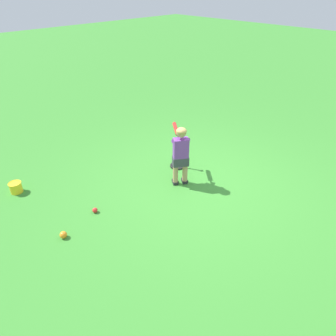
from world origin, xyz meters
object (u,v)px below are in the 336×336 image
child_batter (180,150)px  play_ball_center_lawn (95,210)px  toy_bucket (16,187)px  play_ball_behind_batter (63,235)px  batting_tee (177,162)px

child_batter → play_ball_center_lawn: bearing=77.1°
child_batter → toy_bucket: bearing=51.4°
child_batter → play_ball_behind_batter: (0.20, 2.16, -0.60)m
play_ball_behind_batter → batting_tee: batting_tee is taller
play_ball_center_lawn → batting_tee: size_ratio=0.13×
play_ball_behind_batter → toy_bucket: (1.55, 0.03, 0.05)m
play_ball_center_lawn → batting_tee: batting_tee is taller
child_batter → batting_tee: 0.77m
play_ball_center_lawn → toy_bucket: bearing=25.0°
play_ball_center_lawn → toy_bucket: size_ratio=0.38×
child_batter → batting_tee: child_batter is taller
child_batter → play_ball_center_lawn: child_batter is taller
play_ball_behind_batter → toy_bucket: bearing=1.0°
play_ball_behind_batter → toy_bucket: 1.55m
play_ball_behind_batter → play_ball_center_lawn: bearing=-75.8°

